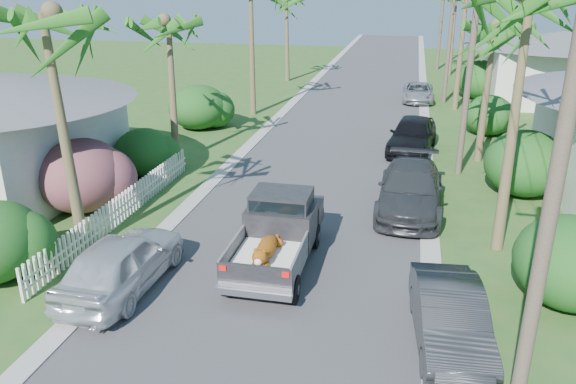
% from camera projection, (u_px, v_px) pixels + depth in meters
% --- Properties ---
extents(ground, '(120.00, 120.00, 0.00)m').
position_uv_depth(ground, '(248.00, 332.00, 13.26)').
color(ground, '#2A5921').
rests_on(ground, ground).
extents(road, '(8.00, 100.00, 0.02)m').
position_uv_depth(road, '(356.00, 108.00, 36.08)').
color(road, '#38383A').
rests_on(road, ground).
extents(curb_left, '(0.60, 100.00, 0.06)m').
position_uv_depth(curb_left, '(290.00, 105.00, 36.93)').
color(curb_left, '#A5A39E').
rests_on(curb_left, ground).
extents(curb_right, '(0.60, 100.00, 0.06)m').
position_uv_depth(curb_right, '(424.00, 111.00, 35.22)').
color(curb_right, '#A5A39E').
rests_on(curb_right, ground).
extents(pickup_truck, '(1.98, 5.12, 2.06)m').
position_uv_depth(pickup_truck, '(279.00, 229.00, 16.31)').
color(pickup_truck, black).
rests_on(pickup_truck, ground).
extents(parked_car_rn, '(1.86, 4.30, 1.38)m').
position_uv_depth(parked_car_rn, '(450.00, 319.00, 12.55)').
color(parked_car_rn, '#27292B').
rests_on(parked_car_rn, ground).
extents(parked_car_rm, '(2.38, 5.52, 1.58)m').
position_uv_depth(parked_car_rm, '(410.00, 189.00, 19.96)').
color(parked_car_rm, '#2F3235').
rests_on(parked_car_rm, ground).
extents(parked_car_rf, '(2.58, 5.09, 1.66)m').
position_uv_depth(parked_car_rf, '(412.00, 135.00, 26.76)').
color(parked_car_rf, black).
rests_on(parked_car_rf, ground).
extents(parked_car_rd, '(2.05, 4.38, 1.21)m').
position_uv_depth(parked_car_rd, '(418.00, 93.00, 37.85)').
color(parked_car_rd, '#AAAEB1').
rests_on(parked_car_rd, ground).
extents(parked_car_ln, '(1.98, 4.65, 1.57)m').
position_uv_depth(parked_car_ln, '(122.00, 263.00, 14.84)').
color(parked_car_ln, silver).
rests_on(parked_car_ln, ground).
extents(palm_l_a, '(4.40, 4.40, 8.20)m').
position_uv_depth(palm_l_a, '(46.00, 14.00, 14.76)').
color(palm_l_a, brown).
rests_on(palm_l_a, ground).
extents(palm_l_b, '(4.40, 4.40, 7.40)m').
position_uv_depth(palm_l_b, '(167.00, 21.00, 23.38)').
color(palm_l_b, brown).
rests_on(palm_l_b, ground).
extents(palm_r_b, '(4.40, 4.40, 7.20)m').
position_uv_depth(palm_r_b, '(495.00, 26.00, 23.53)').
color(palm_r_b, brown).
rests_on(palm_r_b, ground).
extents(shrub_l_b, '(3.00, 3.30, 2.60)m').
position_uv_depth(shrub_l_b, '(82.00, 175.00, 19.82)').
color(shrub_l_b, '#BE1B66').
rests_on(shrub_l_b, ground).
extents(shrub_l_c, '(2.40, 2.64, 2.00)m').
position_uv_depth(shrub_l_c, '(144.00, 152.00, 23.50)').
color(shrub_l_c, '#13431A').
rests_on(shrub_l_c, ground).
extents(shrub_l_d, '(3.20, 3.52, 2.40)m').
position_uv_depth(shrub_l_d, '(198.00, 107.00, 30.86)').
color(shrub_l_d, '#13431A').
rests_on(shrub_l_d, ground).
extents(shrub_r_a, '(2.80, 3.08, 2.30)m').
position_uv_depth(shrub_r_a, '(571.00, 262.00, 14.08)').
color(shrub_r_a, '#13431A').
rests_on(shrub_r_a, ground).
extents(shrub_r_b, '(3.00, 3.30, 2.50)m').
position_uv_depth(shrub_r_b, '(525.00, 163.00, 21.31)').
color(shrub_r_b, '#13431A').
rests_on(shrub_r_b, ground).
extents(shrub_r_c, '(2.60, 2.86, 2.10)m').
position_uv_depth(shrub_r_c, '(489.00, 115.00, 29.66)').
color(shrub_r_c, '#13431A').
rests_on(shrub_r_c, ground).
extents(shrub_r_d, '(3.20, 3.52, 2.60)m').
position_uv_depth(shrub_r_d, '(480.00, 80.00, 38.60)').
color(shrub_r_d, '#13431A').
rests_on(shrub_r_d, ground).
extents(picket_fence, '(0.10, 11.00, 1.00)m').
position_uv_depth(picket_fence, '(124.00, 206.00, 19.30)').
color(picket_fence, white).
rests_on(picket_fence, ground).
extents(house_right_far, '(9.00, 8.00, 4.60)m').
position_uv_depth(house_right_far, '(560.00, 70.00, 37.32)').
color(house_right_far, silver).
rests_on(house_right_far, ground).
extents(utility_pole_a, '(1.60, 0.26, 9.00)m').
position_uv_depth(utility_pole_a, '(552.00, 200.00, 8.68)').
color(utility_pole_a, brown).
rests_on(utility_pole_a, ground).
extents(utility_pole_b, '(1.60, 0.26, 9.00)m').
position_uv_depth(utility_pole_b, '(470.00, 65.00, 22.38)').
color(utility_pole_b, brown).
rests_on(utility_pole_b, ground).
extents(utility_pole_c, '(1.60, 0.26, 9.00)m').
position_uv_depth(utility_pole_c, '(451.00, 32.00, 36.08)').
color(utility_pole_c, brown).
rests_on(utility_pole_c, ground).
extents(utility_pole_d, '(1.60, 0.26, 9.00)m').
position_uv_depth(utility_pole_d, '(442.00, 17.00, 49.77)').
color(utility_pole_d, brown).
rests_on(utility_pole_d, ground).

